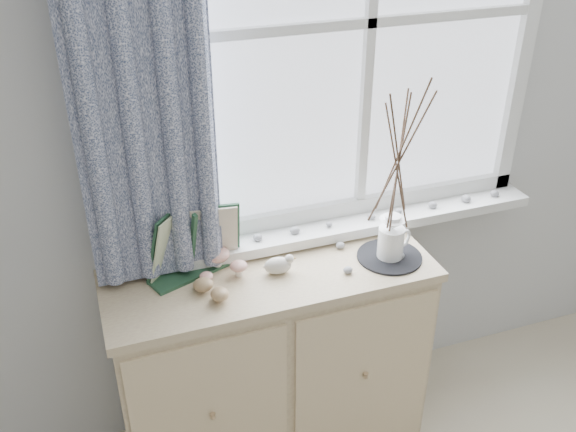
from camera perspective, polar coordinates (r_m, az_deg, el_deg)
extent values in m
cube|color=beige|center=(2.35, -0.11, 8.05)|extent=(4.00, 0.04, 2.60)
cube|color=silver|center=(2.35, 7.14, 16.81)|extent=(1.30, 0.01, 1.40)
cube|color=silver|center=(2.57, 6.80, -0.51)|extent=(1.45, 0.16, 0.04)
cube|color=#0A173A|center=(2.00, -13.49, 14.66)|extent=(0.44, 0.06, 1.61)
cube|color=beige|center=(2.59, -1.45, -13.04)|extent=(1.17, 0.43, 0.81)
cube|color=beige|center=(2.32, -1.58, -5.35)|extent=(1.20, 0.45, 0.03)
cube|color=beige|center=(2.39, -6.70, -17.96)|extent=(0.55, 0.01, 0.75)
cube|color=beige|center=(2.53, 6.71, -14.66)|extent=(0.55, 0.01, 0.75)
cylinder|color=white|center=(2.33, -6.29, -4.04)|extent=(0.03, 0.03, 0.06)
ellipsoid|color=#A82305|center=(2.31, -6.33, -3.40)|extent=(0.09, 0.09, 0.05)
cylinder|color=white|center=(2.29, -4.39, -4.89)|extent=(0.03, 0.03, 0.04)
ellipsoid|color=#A82305|center=(2.28, -4.41, -4.45)|extent=(0.06, 0.06, 0.03)
cylinder|color=white|center=(2.26, -7.25, -5.67)|extent=(0.02, 0.02, 0.03)
ellipsoid|color=#A82305|center=(2.26, -7.28, -5.34)|extent=(0.05, 0.05, 0.03)
ellipsoid|color=tan|center=(2.17, -6.10, -6.91)|extent=(0.06, 0.05, 0.08)
ellipsoid|color=tan|center=(2.22, -7.55, -6.08)|extent=(0.06, 0.05, 0.08)
cylinder|color=black|center=(2.42, 9.00, -3.59)|extent=(0.24, 0.24, 0.01)
cylinder|color=white|center=(2.38, 9.12, -2.33)|extent=(0.13, 0.13, 0.12)
cone|color=white|center=(2.34, 9.27, -0.71)|extent=(0.10, 0.10, 0.04)
cylinder|color=white|center=(2.33, 9.31, -0.26)|extent=(0.06, 0.06, 0.03)
torus|color=white|center=(2.41, 10.26, -1.97)|extent=(0.07, 0.04, 0.07)
ellipsoid|color=#97979A|center=(2.31, 5.35, -4.82)|extent=(0.04, 0.03, 0.02)
ellipsoid|color=#97979A|center=(2.45, 4.66, -2.64)|extent=(0.04, 0.03, 0.02)
ellipsoid|color=#97979A|center=(2.41, 9.92, -3.52)|extent=(0.04, 0.03, 0.02)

